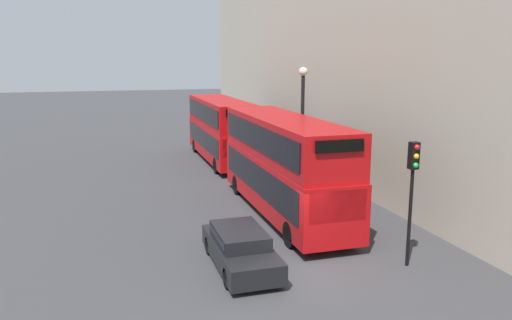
# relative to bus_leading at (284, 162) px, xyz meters

# --- Properties ---
(ground_plane) EXTENTS (200.00, 200.00, 0.00)m
(ground_plane) POSITION_rel_bus_leading_xyz_m (-1.60, -6.05, -2.44)
(ground_plane) COLOR #38383A
(building_facade) EXTENTS (1.10, 80.00, 15.41)m
(building_facade) POSITION_rel_bus_leading_xyz_m (5.40, -6.05, 5.57)
(building_facade) COLOR #B2A893
(building_facade) RESTS_ON ground
(bus_leading) EXTENTS (2.59, 11.04, 4.42)m
(bus_leading) POSITION_rel_bus_leading_xyz_m (0.00, 0.00, 0.00)
(bus_leading) COLOR #B20C0F
(bus_leading) RESTS_ON ground
(bus_second_in_queue) EXTENTS (2.59, 10.70, 4.23)m
(bus_second_in_queue) POSITION_rel_bus_leading_xyz_m (-0.00, 12.60, -0.10)
(bus_second_in_queue) COLOR #B20C0F
(bus_second_in_queue) RESTS_ON ground
(car_dark_sedan) EXTENTS (1.77, 4.47, 1.32)m
(car_dark_sedan) POSITION_rel_bus_leading_xyz_m (-3.40, -5.09, -1.73)
(car_dark_sedan) COLOR black
(car_dark_sedan) RESTS_ON ground
(traffic_light) EXTENTS (0.30, 0.36, 4.29)m
(traffic_light) POSITION_rel_bus_leading_xyz_m (2.09, -6.68, 0.63)
(traffic_light) COLOR black
(traffic_light) RESTS_ON ground
(street_lamp) EXTENTS (0.44, 0.44, 6.54)m
(street_lamp) POSITION_rel_bus_leading_xyz_m (2.11, 3.07, 1.60)
(street_lamp) COLOR black
(street_lamp) RESTS_ON ground
(pedestrian) EXTENTS (0.36, 0.36, 1.73)m
(pedestrian) POSITION_rel_bus_leading_xyz_m (2.29, -2.75, -1.64)
(pedestrian) COLOR maroon
(pedestrian) RESTS_ON ground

